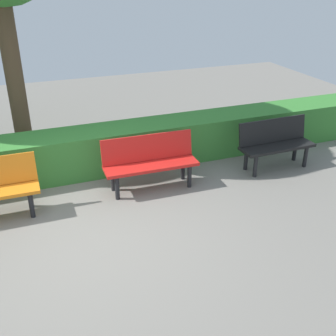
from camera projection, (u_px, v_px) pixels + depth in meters
name	position (u px, v px, depth m)	size (l,w,h in m)	color
ground_plane	(85.00, 232.00, 5.64)	(17.18, 17.18, 0.00)	gray
bench_black	(275.00, 142.00, 7.26)	(1.36, 0.48, 0.86)	black
bench_red	(150.00, 160.00, 6.58)	(1.51, 0.50, 0.86)	red
hedge_row	(127.00, 146.00, 7.35)	(13.18, 0.76, 0.75)	#387F33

